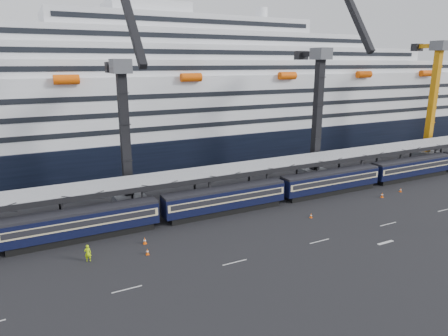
{
  "coord_description": "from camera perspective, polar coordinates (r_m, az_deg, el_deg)",
  "views": [
    {
      "loc": [
        -33.24,
        -39.24,
        21.48
      ],
      "look_at": [
        -8.22,
        10.0,
        6.87
      ],
      "focal_mm": 32.0,
      "sensor_mm": 36.0,
      "label": 1
    }
  ],
  "objects": [
    {
      "name": "traffic_cone_d",
      "position": [
        58.7,
        12.33,
        -6.64
      ],
      "size": [
        0.36,
        0.36,
        0.71
      ],
      "color": "#F25507",
      "rests_on": "ground"
    },
    {
      "name": "traffic_cone_b",
      "position": [
        47.84,
        -10.89,
        -11.65
      ],
      "size": [
        0.38,
        0.38,
        0.76
      ],
      "color": "#F25507",
      "rests_on": "ground"
    },
    {
      "name": "ground",
      "position": [
        55.73,
        12.41,
        -8.22
      ],
      "size": [
        260.0,
        260.0,
        0.0
      ],
      "primitive_type": "plane",
      "color": "black",
      "rests_on": "ground"
    },
    {
      "name": "traffic_cone_c",
      "position": [
        50.5,
        -11.26,
        -10.13
      ],
      "size": [
        0.43,
        0.43,
        0.86
      ],
      "color": "#F25507",
      "rests_on": "ground"
    },
    {
      "name": "train",
      "position": [
        60.12,
        3.04,
        -3.91
      ],
      "size": [
        133.05,
        3.0,
        4.05
      ],
      "color": "black",
      "rests_on": "ground"
    },
    {
      "name": "crane_yellow_near",
      "position": [
        99.91,
        27.97,
        8.96
      ],
      "size": [
        4.5,
        20.12,
        40.16
      ],
      "color": "#46484E",
      "rests_on": "ground"
    },
    {
      "name": "traffic_cone_e",
      "position": [
        74.88,
        23.91,
        -2.87
      ],
      "size": [
        0.38,
        0.38,
        0.76
      ],
      "color": "#F25507",
      "rests_on": "ground"
    },
    {
      "name": "traffic_cone_f",
      "position": [
        70.66,
        21.65,
        -3.6
      ],
      "size": [
        0.44,
        0.44,
        0.87
      ],
      "color": "#F25507",
      "rests_on": "ground"
    },
    {
      "name": "crane_dark_near",
      "position": [
        60.09,
        -13.92,
        5.24
      ],
      "size": [
        4.5,
        17.75,
        35.08
      ],
      "color": "#46484E",
      "rests_on": "ground"
    },
    {
      "name": "canopy",
      "position": [
        64.83,
        4.88,
        0.27
      ],
      "size": [
        130.0,
        6.25,
        5.53
      ],
      "color": "gray",
      "rests_on": "ground"
    },
    {
      "name": "lane_markings",
      "position": [
        57.71,
        22.1,
        -8.17
      ],
      "size": [
        111.0,
        4.27,
        0.02
      ],
      "color": "beige",
      "rests_on": "ground"
    },
    {
      "name": "crane_dark_mid",
      "position": [
        74.98,
        13.45,
        8.2
      ],
      "size": [
        4.5,
        18.24,
        39.64
      ],
      "color": "#46484E",
      "rests_on": "ground"
    },
    {
      "name": "worker",
      "position": [
        47.78,
        -18.88,
        -11.43
      ],
      "size": [
        0.82,
        0.63,
        1.99
      ],
      "primitive_type": "imported",
      "rotation": [
        0.0,
        0.0,
        2.91
      ],
      "color": "#C2F20C",
      "rests_on": "ground"
    },
    {
      "name": "cruise_ship",
      "position": [
        91.55,
        -6.31,
        9.0
      ],
      "size": [
        214.09,
        28.84,
        34.0
      ],
      "color": "black",
      "rests_on": "ground"
    }
  ]
}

